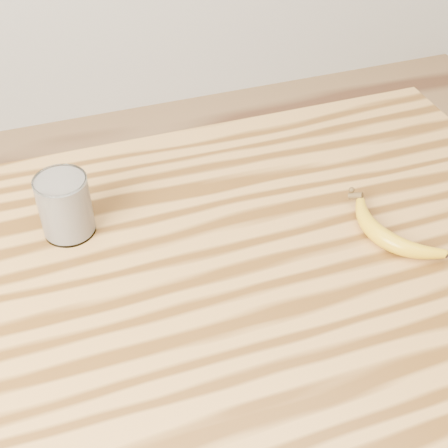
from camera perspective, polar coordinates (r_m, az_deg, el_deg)
name	(u,v)px	position (r m, az deg, el deg)	size (l,w,h in m)	color
table	(215,326)	(1.06, -0.79, -9.35)	(1.20, 0.80, 0.90)	#A87439
smoothie_glass	(65,206)	(1.03, -14.34, 1.64)	(0.08, 0.08, 0.11)	white
banana	(383,238)	(1.03, 14.35, -1.27)	(0.09, 0.25, 0.03)	gold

